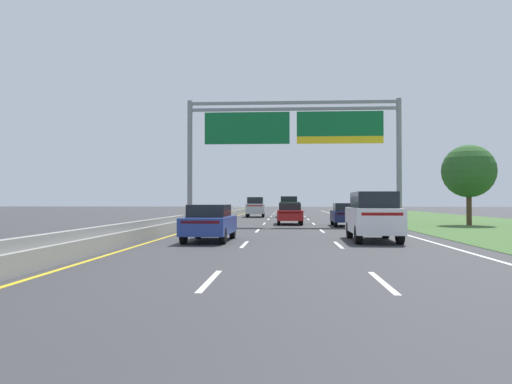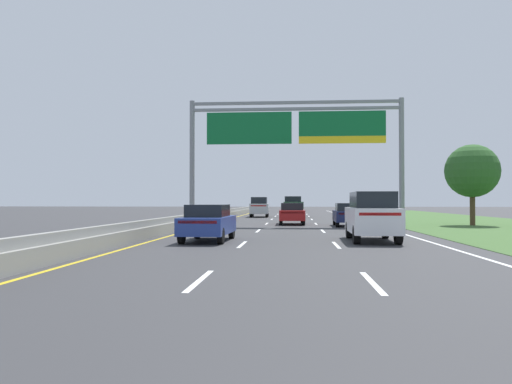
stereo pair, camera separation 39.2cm
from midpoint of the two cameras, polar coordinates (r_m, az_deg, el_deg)
name	(u,v)px [view 2 (the right image)]	position (r m, az deg, el deg)	size (l,w,h in m)	color
ground_plane	(291,225)	(35.36, 4.32, -3.81)	(220.00, 220.00, 0.00)	#333335
lane_striping	(291,226)	(34.90, 4.32, -3.84)	(11.96, 106.00, 0.01)	white
grass_verge_right	(496,226)	(38.01, 25.90, -3.50)	(14.00, 110.00, 0.02)	#3D602D
median_barrier_concrete	(198,220)	(35.95, -6.27, -3.19)	(0.60, 110.00, 0.85)	gray
overhead_sign_gantry	(295,135)	(35.52, 4.80, 6.51)	(15.06, 0.42, 8.88)	gray
pickup_truck_darkgreen	(293,207)	(53.01, 4.43, -1.71)	(2.14, 5.45, 2.20)	#193D23
car_navy_right_lane_sedan	(348,214)	(34.69, 10.71, -2.49)	(1.91, 4.43, 1.57)	#161E47
car_white_right_lane_suv	(372,216)	(22.14, 13.53, -2.62)	(1.98, 4.73, 2.11)	silver
car_red_centre_lane_sedan	(292,213)	(36.92, 4.41, -2.42)	(1.88, 4.43, 1.57)	maroon
car_blue_left_lane_sedan	(208,222)	(21.64, -4.94, -3.42)	(1.91, 4.44, 1.57)	navy
car_silver_left_lane_suv	(259,207)	(53.36, 0.60, -1.68)	(2.04, 4.75, 2.11)	#B2B5BA
roadside_tree_mid	(472,171)	(38.27, 23.64, 2.19)	(3.72, 3.72, 5.68)	#4C3823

